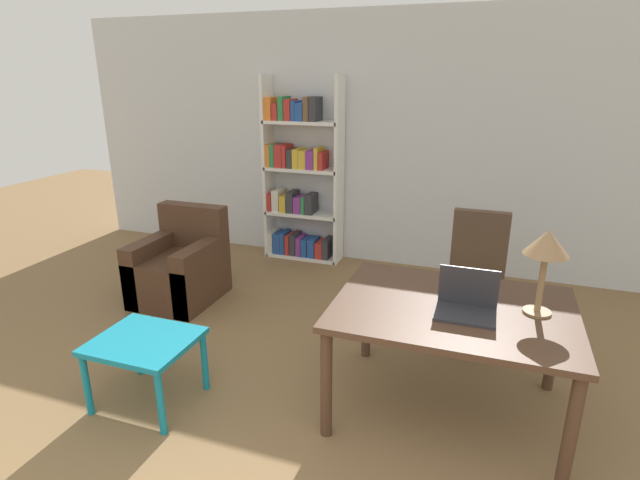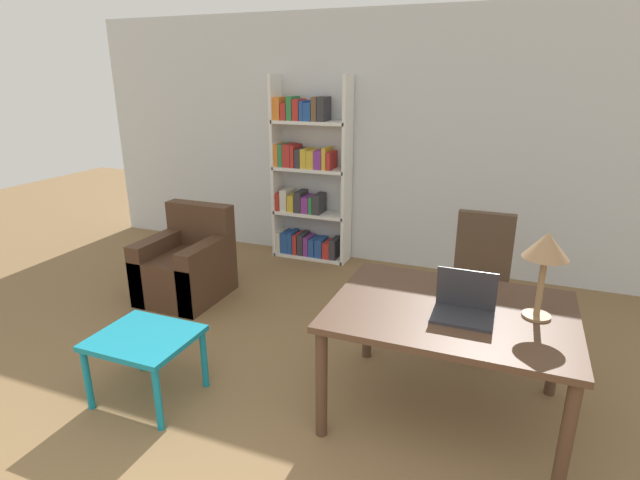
{
  "view_description": "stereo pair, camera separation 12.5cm",
  "coord_description": "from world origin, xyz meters",
  "px_view_note": "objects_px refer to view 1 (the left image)",
  "views": [
    {
      "loc": [
        0.86,
        -0.81,
        2.06
      ],
      "look_at": [
        -0.21,
        2.21,
        0.99
      ],
      "focal_mm": 28.0,
      "sensor_mm": 36.0,
      "label": 1
    },
    {
      "loc": [
        0.98,
        -0.77,
        2.06
      ],
      "look_at": [
        -0.21,
        2.21,
        0.99
      ],
      "focal_mm": 28.0,
      "sensor_mm": 36.0,
      "label": 2
    }
  ],
  "objects_px": {
    "office_chair": "(475,285)",
    "armchair": "(180,270)",
    "desk": "(452,319)",
    "bookshelf": "(298,181)",
    "side_table_blue": "(145,348)",
    "table_lamp": "(547,247)",
    "laptop": "(466,304)"
  },
  "relations": [
    {
      "from": "desk",
      "to": "office_chair",
      "type": "relative_size",
      "value": 1.36
    },
    {
      "from": "laptop",
      "to": "side_table_blue",
      "type": "xyz_separation_m",
      "value": [
        -1.92,
        -0.48,
        -0.4
      ]
    },
    {
      "from": "laptop",
      "to": "bookshelf",
      "type": "bearing_deg",
      "value": 129.87
    },
    {
      "from": "table_lamp",
      "to": "office_chair",
      "type": "xyz_separation_m",
      "value": [
        -0.37,
        1.0,
        -0.7
      ]
    },
    {
      "from": "table_lamp",
      "to": "armchair",
      "type": "xyz_separation_m",
      "value": [
        -3.04,
        0.81,
        -0.85
      ]
    },
    {
      "from": "desk",
      "to": "laptop",
      "type": "relative_size",
      "value": 4.16
    },
    {
      "from": "table_lamp",
      "to": "office_chair",
      "type": "height_order",
      "value": "table_lamp"
    },
    {
      "from": "laptop",
      "to": "office_chair",
      "type": "height_order",
      "value": "office_chair"
    },
    {
      "from": "desk",
      "to": "table_lamp",
      "type": "bearing_deg",
      "value": 8.08
    },
    {
      "from": "side_table_blue",
      "to": "bookshelf",
      "type": "xyz_separation_m",
      "value": [
        -0.09,
        2.88,
        0.51
      ]
    },
    {
      "from": "laptop",
      "to": "bookshelf",
      "type": "relative_size",
      "value": 0.17
    },
    {
      "from": "armchair",
      "to": "bookshelf",
      "type": "relative_size",
      "value": 0.42
    },
    {
      "from": "armchair",
      "to": "bookshelf",
      "type": "xyz_separation_m",
      "value": [
        0.63,
        1.45,
        0.61
      ]
    },
    {
      "from": "desk",
      "to": "office_chair",
      "type": "height_order",
      "value": "office_chair"
    },
    {
      "from": "table_lamp",
      "to": "armchair",
      "type": "distance_m",
      "value": 3.26
    },
    {
      "from": "office_chair",
      "to": "armchair",
      "type": "xyz_separation_m",
      "value": [
        -2.66,
        -0.19,
        -0.15
      ]
    },
    {
      "from": "bookshelf",
      "to": "desk",
      "type": "bearing_deg",
      "value": -50.27
    },
    {
      "from": "desk",
      "to": "table_lamp",
      "type": "distance_m",
      "value": 0.68
    },
    {
      "from": "desk",
      "to": "side_table_blue",
      "type": "distance_m",
      "value": 1.94
    },
    {
      "from": "laptop",
      "to": "table_lamp",
      "type": "bearing_deg",
      "value": 20.18
    },
    {
      "from": "desk",
      "to": "bookshelf",
      "type": "height_order",
      "value": "bookshelf"
    },
    {
      "from": "desk",
      "to": "armchair",
      "type": "height_order",
      "value": "armchair"
    },
    {
      "from": "laptop",
      "to": "office_chair",
      "type": "distance_m",
      "value": 1.2
    },
    {
      "from": "armchair",
      "to": "bookshelf",
      "type": "distance_m",
      "value": 1.69
    },
    {
      "from": "side_table_blue",
      "to": "armchair",
      "type": "relative_size",
      "value": 0.72
    },
    {
      "from": "laptop",
      "to": "side_table_blue",
      "type": "relative_size",
      "value": 0.55
    },
    {
      "from": "table_lamp",
      "to": "armchair",
      "type": "bearing_deg",
      "value": 164.97
    },
    {
      "from": "laptop",
      "to": "office_chair",
      "type": "bearing_deg",
      "value": 89.06
    },
    {
      "from": "desk",
      "to": "office_chair",
      "type": "bearing_deg",
      "value": 85.01
    },
    {
      "from": "bookshelf",
      "to": "side_table_blue",
      "type": "bearing_deg",
      "value": -88.15
    },
    {
      "from": "laptop",
      "to": "table_lamp",
      "type": "relative_size",
      "value": 0.67
    },
    {
      "from": "side_table_blue",
      "to": "bookshelf",
      "type": "height_order",
      "value": "bookshelf"
    }
  ]
}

